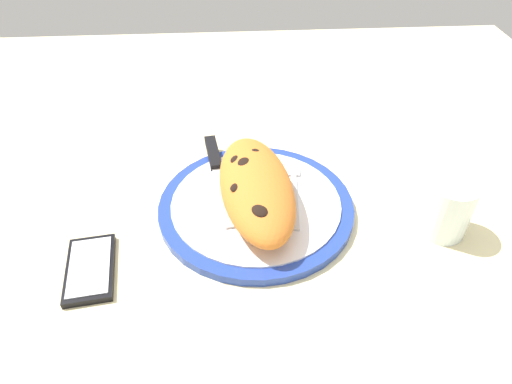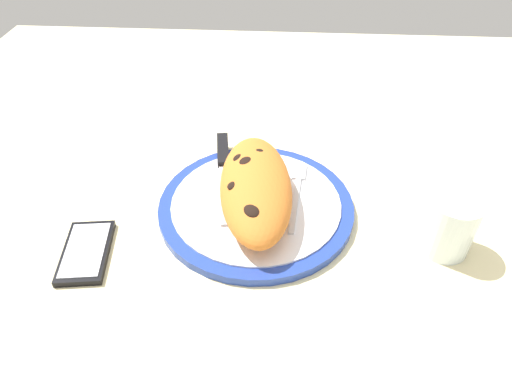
{
  "view_description": "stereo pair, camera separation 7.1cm",
  "coord_description": "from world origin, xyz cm",
  "px_view_note": "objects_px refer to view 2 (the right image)",
  "views": [
    {
      "loc": [
        -53.98,
        3.61,
        49.81
      ],
      "look_at": [
        0.0,
        0.0,
        3.74
      ],
      "focal_mm": 32.2,
      "sensor_mm": 36.0,
      "label": 1
    },
    {
      "loc": [
        -53.99,
        -3.49,
        49.81
      ],
      "look_at": [
        0.0,
        0.0,
        3.74
      ],
      "focal_mm": 32.2,
      "sensor_mm": 36.0,
      "label": 2
    }
  ],
  "objects_px": {
    "smartphone": "(86,252)",
    "water_glass": "(449,228)",
    "fork": "(297,190)",
    "calzone": "(253,187)",
    "plate": "(256,206)",
    "knife": "(223,162)"
  },
  "relations": [
    {
      "from": "calzone",
      "to": "water_glass",
      "type": "bearing_deg",
      "value": -101.5
    },
    {
      "from": "fork",
      "to": "calzone",
      "type": "bearing_deg",
      "value": 118.12
    },
    {
      "from": "water_glass",
      "to": "knife",
      "type": "bearing_deg",
      "value": 65.05
    },
    {
      "from": "fork",
      "to": "water_glass",
      "type": "relative_size",
      "value": 1.91
    },
    {
      "from": "smartphone",
      "to": "water_glass",
      "type": "relative_size",
      "value": 1.4
    },
    {
      "from": "knife",
      "to": "smartphone",
      "type": "bearing_deg",
      "value": 139.66
    },
    {
      "from": "smartphone",
      "to": "calzone",
      "type": "bearing_deg",
      "value": -65.78
    },
    {
      "from": "calzone",
      "to": "fork",
      "type": "xyz_separation_m",
      "value": [
        0.04,
        -0.07,
        -0.03
      ]
    },
    {
      "from": "calzone",
      "to": "fork",
      "type": "relative_size",
      "value": 1.55
    },
    {
      "from": "plate",
      "to": "knife",
      "type": "xyz_separation_m",
      "value": [
        0.1,
        0.06,
        0.01
      ]
    },
    {
      "from": "fork",
      "to": "water_glass",
      "type": "height_order",
      "value": "water_glass"
    },
    {
      "from": "knife",
      "to": "water_glass",
      "type": "height_order",
      "value": "water_glass"
    },
    {
      "from": "knife",
      "to": "water_glass",
      "type": "bearing_deg",
      "value": -114.95
    },
    {
      "from": "smartphone",
      "to": "plate",
      "type": "bearing_deg",
      "value": -65.05
    },
    {
      "from": "plate",
      "to": "fork",
      "type": "distance_m",
      "value": 0.07
    },
    {
      "from": "knife",
      "to": "plate",
      "type": "bearing_deg",
      "value": -146.5
    },
    {
      "from": "calzone",
      "to": "smartphone",
      "type": "bearing_deg",
      "value": 114.22
    },
    {
      "from": "calzone",
      "to": "knife",
      "type": "xyz_separation_m",
      "value": [
        0.1,
        0.06,
        -0.03
      ]
    },
    {
      "from": "fork",
      "to": "smartphone",
      "type": "height_order",
      "value": "fork"
    },
    {
      "from": "plate",
      "to": "water_glass",
      "type": "relative_size",
      "value": 3.47
    },
    {
      "from": "smartphone",
      "to": "water_glass",
      "type": "height_order",
      "value": "water_glass"
    },
    {
      "from": "knife",
      "to": "smartphone",
      "type": "height_order",
      "value": "knife"
    }
  ]
}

